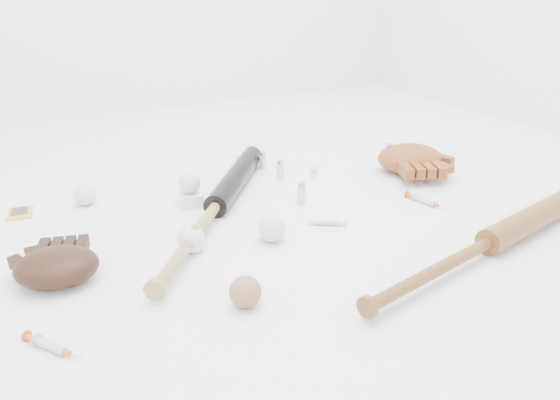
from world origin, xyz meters
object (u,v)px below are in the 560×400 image
bat_dark (216,206)px  pedestal (191,199)px  glove_dark (57,266)px  bat_wood (489,242)px

bat_dark → pedestal: bearing=54.9°
bat_dark → pedestal: 0.13m
glove_dark → bat_dark: bearing=35.8°
glove_dark → pedestal: size_ratio=3.16×
bat_dark → pedestal: size_ratio=13.70×
bat_wood → bat_dark: bearing=123.1°
pedestal → bat_wood: bearing=-49.9°
bat_wood → pedestal: (-0.56, 0.67, -0.02)m
pedestal → glove_dark: bearing=-146.7°
bat_dark → bat_wood: size_ratio=1.01×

